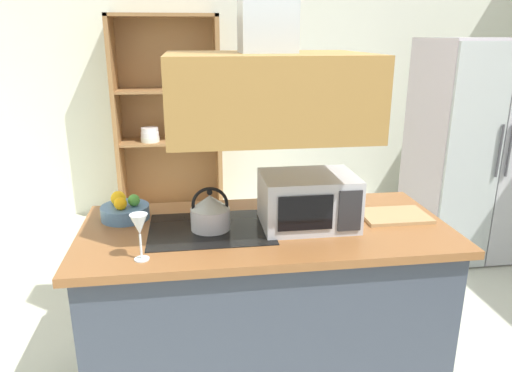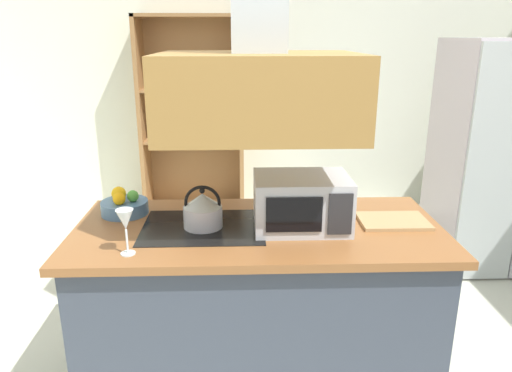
{
  "view_description": "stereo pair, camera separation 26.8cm",
  "coord_description": "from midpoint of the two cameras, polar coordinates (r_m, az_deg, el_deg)",
  "views": [
    {
      "loc": [
        -0.53,
        -2.0,
        1.81
      ],
      "look_at": [
        -0.17,
        0.53,
        1.0
      ],
      "focal_mm": 33.52,
      "sensor_mm": 36.0,
      "label": 1
    },
    {
      "loc": [
        -0.26,
        -2.02,
        1.81
      ],
      "look_at": [
        -0.17,
        0.53,
        1.0
      ],
      "focal_mm": 33.52,
      "sensor_mm": 36.0,
      "label": 2
    }
  ],
  "objects": [
    {
      "name": "wall_back",
      "position": [
        5.04,
        2.57,
        12.37
      ],
      "size": [
        6.0,
        0.12,
        2.7
      ],
      "primitive_type": "cube",
      "color": "silver",
      "rests_on": "ground"
    },
    {
      "name": "kitchen_island",
      "position": [
        2.59,
        3.32,
        -14.07
      ],
      "size": [
        1.83,
        0.85,
        0.9
      ],
      "color": "#39414E",
      "rests_on": "ground"
    },
    {
      "name": "kettle",
      "position": [
        2.34,
        -3.14,
        -2.94
      ],
      "size": [
        0.19,
        0.19,
        0.21
      ],
      "color": "silver",
      "rests_on": "kitchen_island"
    },
    {
      "name": "refrigerator",
      "position": [
        4.3,
        28.74,
        3.12
      ],
      "size": [
        0.9,
        0.77,
        1.79
      ],
      "color": "#BCB1B9",
      "rests_on": "ground"
    },
    {
      "name": "dish_cabinet",
      "position": [
        4.89,
        -6.0,
        6.67
      ],
      "size": [
        1.02,
        0.4,
        1.99
      ],
      "color": "olive",
      "rests_on": "ground"
    },
    {
      "name": "cutting_board",
      "position": [
        2.56,
        18.97,
        -4.03
      ],
      "size": [
        0.34,
        0.24,
        0.02
      ],
      "primitive_type": "cube",
      "rotation": [
        0.0,
        0.0,
        -0.01
      ],
      "color": "tan",
      "rests_on": "kitchen_island"
    },
    {
      "name": "range_hood",
      "position": [
        2.21,
        3.91,
        14.29
      ],
      "size": [
        0.9,
        0.7,
        1.33
      ],
      "color": "olive"
    },
    {
      "name": "microwave",
      "position": [
        2.36,
        8.7,
        -1.96
      ],
      "size": [
        0.46,
        0.35,
        0.26
      ],
      "color": "#B7BABF",
      "rests_on": "kitchen_island"
    },
    {
      "name": "fruit_bowl",
      "position": [
        2.59,
        -12.64,
        -2.3
      ],
      "size": [
        0.25,
        0.25,
        0.14
      ],
      "color": "#4C7299",
      "rests_on": "kitchen_island"
    },
    {
      "name": "wine_glass_on_counter",
      "position": [
        2.07,
        -11.81,
        -4.25
      ],
      "size": [
        0.08,
        0.08,
        0.21
      ],
      "color": "silver",
      "rests_on": "kitchen_island"
    }
  ]
}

